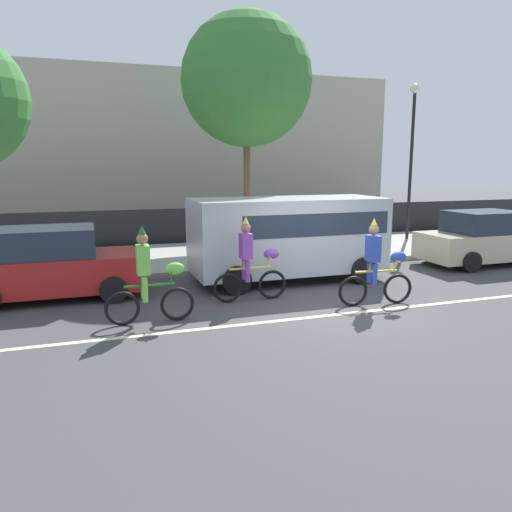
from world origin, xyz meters
TOP-DOWN VIEW (x-y plane):
  - ground_plane at (0.00, 0.00)m, footprint 80.00×80.00m
  - road_centre_line at (0.00, -0.50)m, footprint 36.00×0.14m
  - sidewalk_curb at (0.00, 6.50)m, footprint 60.00×5.00m
  - fence_line at (0.00, 9.40)m, footprint 40.00×0.08m
  - building_backdrop at (-4.00, 18.00)m, footprint 28.00×8.00m
  - parade_cyclist_lime at (-3.91, 0.19)m, footprint 1.72×0.50m
  - parade_cyclist_purple at (-1.57, 1.10)m, footprint 1.72×0.50m
  - parade_cyclist_cobalt at (0.92, -0.11)m, footprint 1.72×0.51m
  - parked_van_silver at (0.05, 2.70)m, footprint 5.00×2.22m
  - parked_car_beige at (6.55, 2.76)m, footprint 4.10×1.92m
  - parked_car_red at (-5.82, 2.76)m, footprint 4.10×1.92m
  - street_lamp_post at (6.94, 7.24)m, footprint 0.36×0.36m
  - street_tree_near_lamp at (0.56, 8.01)m, footprint 4.58×4.58m

SIDE VIEW (x-z plane):
  - ground_plane at x=0.00m, z-range 0.00..0.00m
  - road_centre_line at x=0.00m, z-range 0.00..0.01m
  - sidewalk_curb at x=0.00m, z-range 0.00..0.15m
  - fence_line at x=0.00m, z-range 0.00..1.40m
  - parked_car_beige at x=6.55m, z-range -0.04..1.60m
  - parked_car_red at x=-5.82m, z-range -0.04..1.60m
  - parade_cyclist_lime at x=-3.91m, z-range -0.12..1.80m
  - parade_cyclist_purple at x=-1.57m, z-range -0.12..1.80m
  - parade_cyclist_cobalt at x=0.92m, z-range -0.12..1.80m
  - parked_van_silver at x=0.05m, z-range 0.19..2.37m
  - building_backdrop at x=-4.00m, z-range 0.00..7.34m
  - street_lamp_post at x=6.94m, z-range 1.06..6.92m
  - street_tree_near_lamp at x=0.56m, z-range 1.88..9.95m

